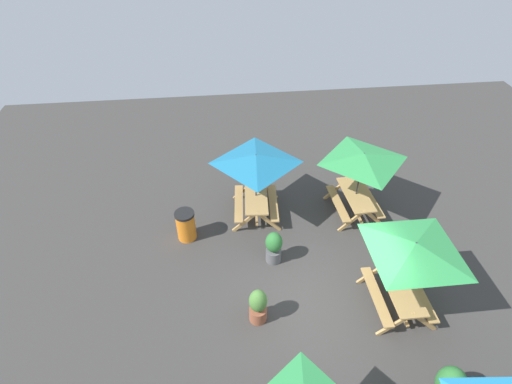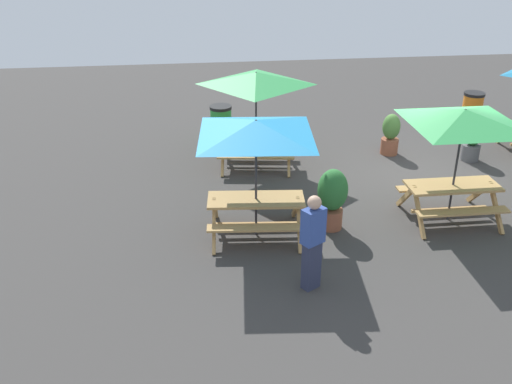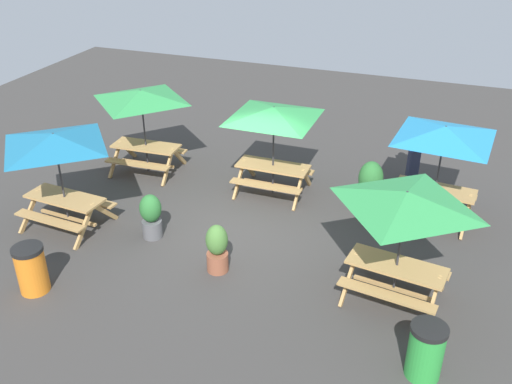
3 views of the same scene
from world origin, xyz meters
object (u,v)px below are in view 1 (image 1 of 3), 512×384
Objects in this scene: picnic_table_4 at (363,162)px; trash_bin_orange at (186,225)px; picnic_table_2 at (413,252)px; potted_plant_2 at (258,306)px; potted_plant_0 at (274,247)px; picnic_table_1 at (256,163)px.

picnic_table_4 is 5.58m from trash_bin_orange.
picnic_table_2 is 3.82m from potted_plant_2.
potted_plant_0 is 1.97m from potted_plant_2.
potted_plant_0 is (1.20, 2.47, 0.05)m from trash_bin_orange.
picnic_table_1 is 4.17m from potted_plant_2.
picnic_table_4 is (-3.60, -0.00, 0.00)m from picnic_table_2.
picnic_table_4 reaches higher than potted_plant_2.
picnic_table_1 is 2.24× the size of potted_plant_0.
picnic_table_1 reaches higher than potted_plant_2.
picnic_table_1 is 2.38× the size of trash_bin_orange.
trash_bin_orange is (-3.04, -5.35, -1.49)m from picnic_table_2.
picnic_table_1 is 4.99m from picnic_table_2.
potted_plant_0 reaches higher than trash_bin_orange.
picnic_table_1 is 2.78m from trash_bin_orange.
picnic_table_1 is at bearing 174.40° from potted_plant_2.
potted_plant_0 is (2.02, 0.27, -1.45)m from picnic_table_1.
picnic_table_4 is 2.24× the size of potted_plant_0.
picnic_table_4 is (0.27, 3.15, 0.00)m from picnic_table_1.
picnic_table_2 is at bearing -2.62° from picnic_table_4.
picnic_table_4 is at bearing 121.39° from potted_plant_0.
picnic_table_4 reaches higher than potted_plant_0.
trash_bin_orange is at bearing -64.72° from picnic_table_1.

